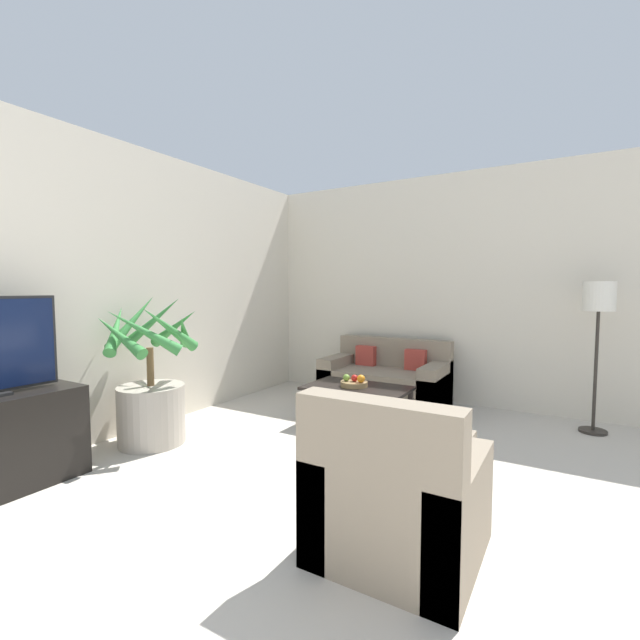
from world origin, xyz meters
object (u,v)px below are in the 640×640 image
(potted_palm, at_px, (151,394))
(fruit_bowl, at_px, (354,384))
(armchair, at_px, (398,501))
(coffee_table, at_px, (357,391))
(orange_fruit, at_px, (361,379))
(sofa_loveseat, at_px, (385,381))
(apple_green, at_px, (346,378))
(ottoman, at_px, (426,464))
(apple_red, at_px, (354,378))
(floor_lamp, at_px, (599,308))

(potted_palm, height_order, fruit_bowl, potted_palm)
(potted_palm, height_order, armchair, potted_palm)
(coffee_table, relative_size, orange_fruit, 12.80)
(sofa_loveseat, xyz_separation_m, orange_fruit, (0.12, -0.94, 0.22))
(fruit_bowl, bearing_deg, apple_green, -159.06)
(potted_palm, distance_m, armchair, 2.46)
(apple_green, distance_m, ottoman, 1.51)
(apple_red, distance_m, armchair, 2.07)
(sofa_loveseat, xyz_separation_m, fruit_bowl, (0.04, -0.92, 0.15))
(armchair, bearing_deg, floor_lamp, 71.11)
(apple_green, bearing_deg, orange_fruit, 2.74)
(apple_green, height_order, ottoman, apple_green)
(apple_green, xyz_separation_m, orange_fruit, (0.16, 0.01, 0.00))
(fruit_bowl, bearing_deg, coffee_table, 1.48)
(apple_red, xyz_separation_m, orange_fruit, (0.08, -0.02, 0.00))
(fruit_bowl, bearing_deg, armchair, -57.64)
(apple_red, xyz_separation_m, apple_green, (-0.08, -0.02, 0.00))
(fruit_bowl, xyz_separation_m, apple_green, (-0.07, -0.03, 0.06))
(sofa_loveseat, bearing_deg, coffee_table, -85.39)
(sofa_loveseat, height_order, floor_lamp, floor_lamp)
(floor_lamp, xyz_separation_m, ottoman, (-1.01, -2.00, -0.98))
(apple_green, bearing_deg, armchair, -55.57)
(potted_palm, height_order, ottoman, potted_palm)
(sofa_loveseat, height_order, coffee_table, sofa_loveseat)
(floor_lamp, distance_m, apple_red, 2.36)
(potted_palm, distance_m, ottoman, 2.38)
(apple_green, distance_m, orange_fruit, 0.16)
(coffee_table, distance_m, ottoman, 1.43)
(apple_green, bearing_deg, sofa_loveseat, 88.14)
(coffee_table, relative_size, apple_red, 14.69)
(apple_red, bearing_deg, potted_palm, -134.74)
(ottoman, bearing_deg, floor_lamp, 63.24)
(orange_fruit, bearing_deg, fruit_bowl, 166.58)
(apple_green, bearing_deg, coffee_table, 15.07)
(potted_palm, height_order, coffee_table, potted_palm)
(floor_lamp, relative_size, fruit_bowl, 5.34)
(apple_red, height_order, orange_fruit, orange_fruit)
(fruit_bowl, distance_m, apple_green, 0.10)
(coffee_table, bearing_deg, ottoman, -45.56)
(orange_fruit, bearing_deg, coffee_table, 157.53)
(apple_red, height_order, armchair, armchair)
(apple_green, xyz_separation_m, ottoman, (1.10, -0.99, -0.28))
(apple_red, bearing_deg, floor_lamp, 25.89)
(sofa_loveseat, xyz_separation_m, coffee_table, (0.07, -0.92, 0.08))
(potted_palm, distance_m, apple_red, 1.88)
(fruit_bowl, height_order, apple_red, apple_red)
(fruit_bowl, bearing_deg, orange_fruit, -13.42)
(floor_lamp, distance_m, fruit_bowl, 2.38)
(orange_fruit, bearing_deg, floor_lamp, 27.19)
(ottoman, bearing_deg, apple_red, 135.33)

